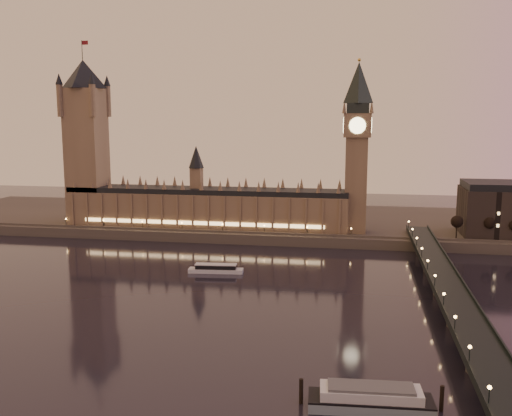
% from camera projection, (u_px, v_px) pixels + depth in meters
% --- Properties ---
extents(ground, '(700.00, 700.00, 0.00)m').
position_uv_depth(ground, '(224.00, 297.00, 242.55)').
color(ground, black).
rests_on(ground, ground).
extents(far_embankment, '(560.00, 130.00, 6.00)m').
position_uv_depth(far_embankment, '(320.00, 223.00, 397.35)').
color(far_embankment, '#423D35').
rests_on(far_embankment, ground).
extents(palace_of_westminster, '(180.00, 26.62, 52.00)m').
position_uv_depth(palace_of_westminster, '(206.00, 203.00, 363.68)').
color(palace_of_westminster, brown).
rests_on(palace_of_westminster, ground).
extents(victoria_tower, '(31.68, 31.68, 118.00)m').
position_uv_depth(victoria_tower, '(86.00, 133.00, 370.48)').
color(victoria_tower, brown).
rests_on(victoria_tower, ground).
extents(big_ben, '(17.68, 17.68, 104.00)m').
position_uv_depth(big_ben, '(357.00, 137.00, 340.81)').
color(big_ben, brown).
rests_on(big_ben, ground).
extents(westminster_bridge, '(13.20, 260.00, 15.30)m').
position_uv_depth(westminster_bridge, '(449.00, 296.00, 225.92)').
color(westminster_bridge, black).
rests_on(westminster_bridge, ground).
extents(bare_tree_0, '(5.81, 5.81, 11.82)m').
position_uv_depth(bare_tree_0, '(459.00, 225.00, 326.78)').
color(bare_tree_0, black).
rests_on(bare_tree_0, ground).
extents(bare_tree_1, '(5.81, 5.81, 11.82)m').
position_uv_depth(bare_tree_1, '(487.00, 226.00, 324.17)').
color(bare_tree_1, black).
rests_on(bare_tree_1, ground).
extents(cruise_boat_a, '(27.35, 8.33, 4.31)m').
position_uv_depth(cruise_boat_a, '(216.00, 269.00, 280.85)').
color(cruise_boat_a, silver).
rests_on(cruise_boat_a, ground).
extents(moored_barge, '(37.58, 11.30, 6.90)m').
position_uv_depth(moored_barge, '(371.00, 398.00, 149.31)').
color(moored_barge, '#829AA5').
rests_on(moored_barge, ground).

